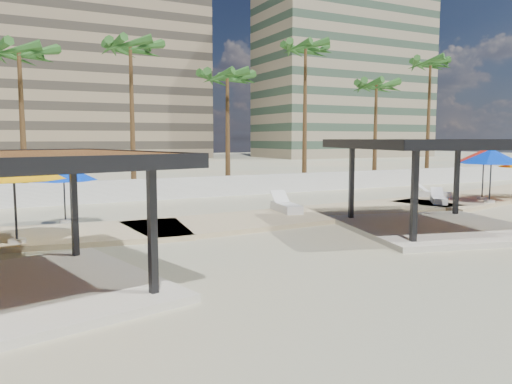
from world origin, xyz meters
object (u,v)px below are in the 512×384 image
pavilion_west (8,212)px  lounger_d (438,199)px  lounger_c (433,194)px  umbrella_c (484,156)px  pavilion_central (439,176)px  lounger_b (286,207)px

pavilion_west → lounger_d: size_ratio=3.97×
pavilion_west → lounger_c: size_ratio=3.84×
pavilion_west → lounger_c: 22.93m
umbrella_c → lounger_d: umbrella_c is taller
lounger_d → pavilion_central: bearing=172.4°
lounger_b → lounger_c: lounger_b is taller
pavilion_west → lounger_b: 13.42m
pavilion_central → pavilion_west: 14.44m
umbrella_c → lounger_b: (-11.62, 0.94, -2.11)m
lounger_b → umbrella_c: bearing=-85.7°
lounger_b → lounger_d: bearing=-87.6°
lounger_b → pavilion_west: bearing=132.0°
lounger_c → lounger_d: (-1.76, -2.00, 0.00)m
lounger_b → lounger_d: 8.44m
umbrella_c → lounger_d: 3.88m
pavilion_west → lounger_c: pavilion_west is taller
pavilion_west → lounger_b: pavilion_west is taller
lounger_b → lounger_d: size_ratio=1.26×
umbrella_c → lounger_d: (-3.24, -0.01, -2.14)m
lounger_c → pavilion_west: bearing=83.3°
lounger_b → pavilion_central: bearing=-142.1°
lounger_b → lounger_c: bearing=-75.2°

